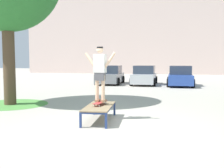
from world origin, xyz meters
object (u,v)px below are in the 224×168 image
(car_blue, at_px, (180,77))
(skater, at_px, (100,70))
(car_grey, at_px, (110,75))
(car_silver, at_px, (144,76))
(skateboard, at_px, (100,102))
(skate_box, at_px, (99,107))

(car_blue, bearing_deg, skater, -100.07)
(car_grey, relative_size, car_silver, 1.01)
(skateboard, relative_size, car_blue, 0.19)
(skateboard, distance_m, skater, 0.99)
(skate_box, relative_size, car_blue, 0.46)
(skateboard, distance_m, car_silver, 13.19)
(skater, xyz_separation_m, car_silver, (-0.48, 13.18, -0.84))
(skateboard, bearing_deg, car_grey, 103.88)
(skater, height_order, car_silver, skater)
(car_blue, bearing_deg, car_grey, 176.97)
(skateboard, xyz_separation_m, car_silver, (-0.48, 13.18, 0.15))
(car_grey, xyz_separation_m, car_silver, (2.75, 0.10, 0.00))
(car_grey, relative_size, car_blue, 1.01)
(skate_box, xyz_separation_m, car_blue, (2.25, 12.94, 0.28))
(skate_box, relative_size, skater, 1.17)
(car_grey, distance_m, car_blue, 5.51)
(skate_box, bearing_deg, car_silver, 92.15)
(skater, height_order, car_blue, skater)
(skate_box, xyz_separation_m, skateboard, (-0.02, 0.14, 0.12))
(car_grey, height_order, car_blue, same)
(skater, bearing_deg, skate_box, -82.78)
(car_silver, relative_size, car_blue, 1.00)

